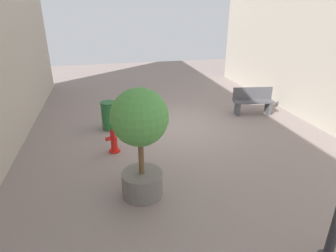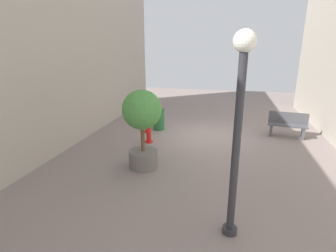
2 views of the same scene
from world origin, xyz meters
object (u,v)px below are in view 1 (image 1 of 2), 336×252
object	(u,v)px
planter_tree	(140,133)
trash_bin	(109,116)
fire_hydrant	(113,136)
bench_near	(253,101)

from	to	relation	value
planter_tree	trash_bin	distance (m)	3.80
fire_hydrant	bench_near	distance (m)	5.40
bench_near	fire_hydrant	bearing A→B (deg)	20.04
trash_bin	fire_hydrant	bearing A→B (deg)	91.51
fire_hydrant	planter_tree	size ratio (longest dim) A/B	0.40
bench_near	trash_bin	size ratio (longest dim) A/B	1.66
planter_tree	bench_near	bearing A→B (deg)	-139.78
planter_tree	fire_hydrant	bearing A→B (deg)	-77.08
bench_near	trash_bin	xyz separation A→B (m)	(5.11, 0.25, -0.03)
trash_bin	bench_near	bearing A→B (deg)	-177.15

